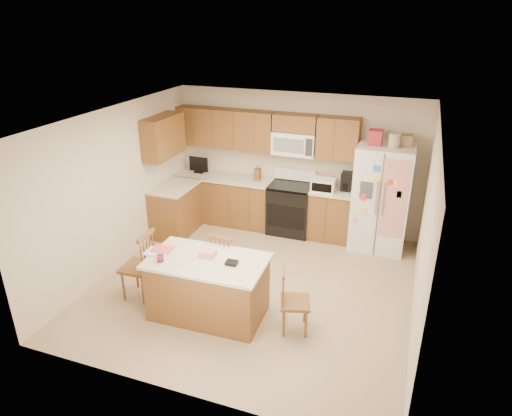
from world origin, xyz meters
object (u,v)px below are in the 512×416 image
at_px(stove, 291,207).
at_px(refrigerator, 381,197).
at_px(windsor_chair_back, 225,264).
at_px(windsor_chair_left, 140,267).
at_px(windsor_chair_right, 293,302).
at_px(island, 208,287).

distance_m(stove, refrigerator, 1.63).
height_order(refrigerator, windsor_chair_back, refrigerator).
relative_size(windsor_chair_left, windsor_chair_right, 1.14).
xyz_separation_m(stove, island, (-0.33, -2.81, -0.05)).
height_order(windsor_chair_back, windsor_chair_right, windsor_chair_back).
xyz_separation_m(stove, windsor_chair_back, (-0.34, -2.22, -0.03)).
relative_size(refrigerator, island, 1.25).
bearing_deg(refrigerator, windsor_chair_back, -131.48).
relative_size(island, windsor_chair_back, 1.73).
bearing_deg(windsor_chair_back, windsor_chair_left, -153.57).
bearing_deg(windsor_chair_left, windsor_chair_back, 26.43).
bearing_deg(windsor_chair_left, stove, 62.87).
xyz_separation_m(stove, refrigerator, (1.57, -0.06, 0.45)).
height_order(stove, windsor_chair_left, stove).
bearing_deg(island, windsor_chair_left, 176.87).
bearing_deg(refrigerator, stove, 177.70).
bearing_deg(windsor_chair_right, stove, 106.50).
bearing_deg(windsor_chair_right, island, -176.61).
bearing_deg(windsor_chair_left, island, -3.13).
distance_m(refrigerator, windsor_chair_back, 2.92).
distance_m(windsor_chair_left, windsor_chair_back, 1.20).
relative_size(windsor_chair_back, windsor_chair_right, 1.06).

